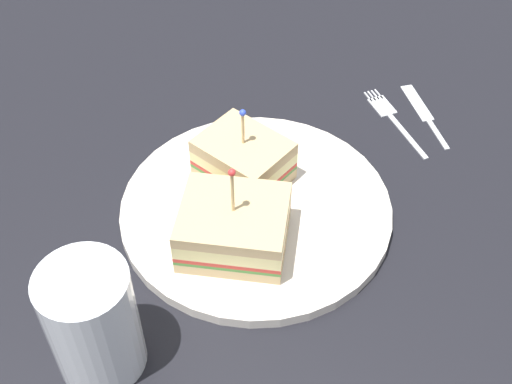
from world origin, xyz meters
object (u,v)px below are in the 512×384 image
(sandwich_half_back, at_px, (234,227))
(drink_glass, at_px, (94,325))
(sandwich_half_front, at_px, (244,160))
(knife, at_px, (423,112))
(fork, at_px, (390,115))
(plate, at_px, (256,209))

(sandwich_half_back, height_order, drink_glass, drink_glass)
(drink_glass, bearing_deg, sandwich_half_front, -105.76)
(knife, bearing_deg, drink_glass, 58.43)
(sandwich_half_back, xyz_separation_m, drink_glass, (0.08, 0.14, 0.02))
(fork, height_order, knife, same)
(knife, bearing_deg, sandwich_half_back, 57.27)
(plate, xyz_separation_m, fork, (-0.12, -0.19, -0.00))
(sandwich_half_back, distance_m, knife, 0.31)
(drink_glass, height_order, knife, drink_glass)
(sandwich_half_back, bearing_deg, knife, -122.73)
(sandwich_half_front, relative_size, knife, 0.98)
(drink_glass, bearing_deg, fork, -118.28)
(sandwich_half_front, height_order, fork, sandwich_half_front)
(knife, bearing_deg, plate, 52.44)
(sandwich_half_back, bearing_deg, drink_glass, 60.65)
(sandwich_half_front, xyz_separation_m, knife, (-0.18, -0.17, -0.04))
(plate, xyz_separation_m, sandwich_half_back, (0.01, 0.05, 0.03))
(knife, bearing_deg, sandwich_half_front, 42.85)
(plate, distance_m, drink_glass, 0.22)
(drink_glass, relative_size, fork, 1.01)
(sandwich_half_front, bearing_deg, drink_glass, 74.24)
(fork, xyz_separation_m, knife, (-0.04, -0.02, 0.00))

